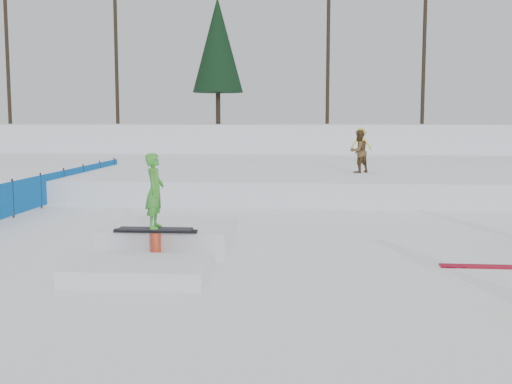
# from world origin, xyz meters

# --- Properties ---
(ground) EXTENTS (120.00, 120.00, 0.00)m
(ground) POSITION_xyz_m (0.00, 0.00, 0.00)
(ground) COLOR white
(snow_berm) EXTENTS (60.00, 14.00, 2.40)m
(snow_berm) POSITION_xyz_m (0.00, 30.00, 1.20)
(snow_berm) COLOR white
(snow_berm) RESTS_ON ground
(snow_midrise) EXTENTS (50.00, 18.00, 0.80)m
(snow_midrise) POSITION_xyz_m (0.00, 16.00, 0.40)
(snow_midrise) COLOR white
(snow_midrise) RESTS_ON ground
(safety_fence) EXTENTS (0.05, 16.00, 1.10)m
(safety_fence) POSITION_xyz_m (-6.50, 6.60, 0.55)
(safety_fence) COLOR #064D9B
(safety_fence) RESTS_ON ground
(treeline) EXTENTS (40.24, 4.22, 10.50)m
(treeline) POSITION_xyz_m (6.18, 28.28, 7.45)
(treeline) COLOR black
(treeline) RESTS_ON snow_berm
(walker_olive) EXTENTS (0.96, 0.92, 1.55)m
(walker_olive) POSITION_xyz_m (3.53, 11.01, 1.58)
(walker_olive) COLOR brown
(walker_olive) RESTS_ON snow_midrise
(walker_ygreen) EXTENTS (1.08, 0.76, 1.53)m
(walker_ygreen) POSITION_xyz_m (4.15, 17.50, 1.56)
(walker_ygreen) COLOR #D7D141
(walker_ygreen) RESTS_ON snow_midrise
(loose_board_red) EXTENTS (1.40, 0.30, 0.03)m
(loose_board_red) POSITION_xyz_m (4.85, -0.39, 0.01)
(loose_board_red) COLOR maroon
(loose_board_red) RESTS_ON ground
(jib_rail_feature) EXTENTS (2.60, 4.40, 2.11)m
(jib_rail_feature) POSITION_xyz_m (-1.22, 0.01, 0.30)
(jib_rail_feature) COLOR white
(jib_rail_feature) RESTS_ON ground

